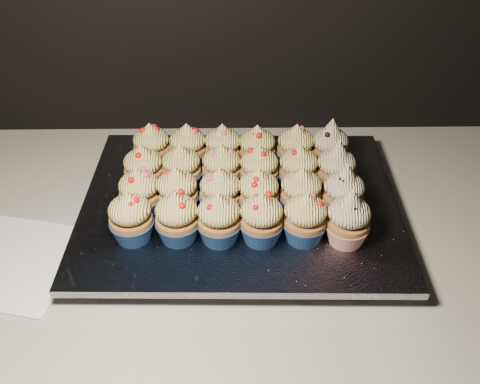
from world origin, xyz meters
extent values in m
cube|color=beige|center=(0.00, 1.70, 0.88)|extent=(2.44, 0.64, 0.04)
cube|color=white|center=(-0.54, 1.62, 0.90)|extent=(0.21, 0.21, 0.00)
cube|color=black|center=(-0.21, 1.72, 0.91)|extent=(0.47, 0.36, 0.02)
cube|color=silver|center=(-0.21, 1.72, 0.93)|extent=(0.50, 0.40, 0.01)
cone|color=navy|center=(-0.37, 1.64, 0.95)|extent=(0.06, 0.06, 0.03)
ellipsoid|color=#E8D375|center=(-0.37, 1.64, 0.99)|extent=(0.06, 0.06, 0.04)
cone|color=#E8D375|center=(-0.37, 1.64, 1.01)|extent=(0.03, 0.03, 0.02)
cone|color=navy|center=(-0.30, 1.64, 0.95)|extent=(0.06, 0.06, 0.03)
ellipsoid|color=#E8D375|center=(-0.30, 1.64, 0.99)|extent=(0.06, 0.06, 0.04)
cone|color=#E8D375|center=(-0.30, 1.64, 1.01)|extent=(0.03, 0.03, 0.02)
cone|color=navy|center=(-0.24, 1.63, 0.95)|extent=(0.06, 0.06, 0.03)
ellipsoid|color=#E8D375|center=(-0.24, 1.63, 0.99)|extent=(0.06, 0.06, 0.04)
cone|color=#E8D375|center=(-0.24, 1.63, 1.01)|extent=(0.03, 0.03, 0.02)
cone|color=navy|center=(-0.18, 1.63, 0.95)|extent=(0.06, 0.06, 0.03)
ellipsoid|color=#E8D375|center=(-0.18, 1.63, 0.99)|extent=(0.06, 0.06, 0.04)
cone|color=#E8D375|center=(-0.18, 1.63, 1.01)|extent=(0.03, 0.03, 0.02)
cone|color=navy|center=(-0.12, 1.63, 0.95)|extent=(0.06, 0.06, 0.03)
ellipsoid|color=#E8D375|center=(-0.12, 1.63, 0.99)|extent=(0.06, 0.06, 0.04)
cone|color=#E8D375|center=(-0.12, 1.63, 1.01)|extent=(0.03, 0.03, 0.02)
cone|color=#B0182C|center=(-0.06, 1.63, 0.95)|extent=(0.06, 0.06, 0.03)
ellipsoid|color=beige|center=(-0.06, 1.63, 0.99)|extent=(0.06, 0.06, 0.04)
cone|color=beige|center=(-0.06, 1.63, 1.02)|extent=(0.03, 0.03, 0.03)
cone|color=navy|center=(-0.36, 1.69, 0.95)|extent=(0.06, 0.06, 0.03)
ellipsoid|color=#E8D375|center=(-0.36, 1.69, 0.99)|extent=(0.06, 0.06, 0.04)
cone|color=#E8D375|center=(-0.36, 1.69, 1.01)|extent=(0.03, 0.03, 0.02)
cone|color=navy|center=(-0.31, 1.70, 0.95)|extent=(0.06, 0.06, 0.03)
ellipsoid|color=#E8D375|center=(-0.31, 1.70, 0.99)|extent=(0.06, 0.06, 0.04)
cone|color=#E8D375|center=(-0.31, 1.70, 1.01)|extent=(0.03, 0.03, 0.02)
cone|color=navy|center=(-0.24, 1.69, 0.95)|extent=(0.06, 0.06, 0.03)
ellipsoid|color=#E8D375|center=(-0.24, 1.69, 0.99)|extent=(0.06, 0.06, 0.04)
cone|color=#E8D375|center=(-0.24, 1.69, 1.01)|extent=(0.03, 0.03, 0.02)
cone|color=navy|center=(-0.18, 1.69, 0.95)|extent=(0.06, 0.06, 0.03)
ellipsoid|color=#E8D375|center=(-0.18, 1.69, 0.99)|extent=(0.06, 0.06, 0.04)
cone|color=#E8D375|center=(-0.18, 1.69, 1.01)|extent=(0.03, 0.03, 0.02)
cone|color=navy|center=(-0.12, 1.69, 0.95)|extent=(0.06, 0.06, 0.03)
ellipsoid|color=#E8D375|center=(-0.12, 1.69, 0.99)|extent=(0.06, 0.06, 0.04)
cone|color=#E8D375|center=(-0.12, 1.69, 1.01)|extent=(0.03, 0.03, 0.02)
cone|color=#B0182C|center=(-0.06, 1.69, 0.95)|extent=(0.06, 0.06, 0.03)
ellipsoid|color=beige|center=(-0.06, 1.69, 0.99)|extent=(0.06, 0.06, 0.04)
cone|color=beige|center=(-0.06, 1.69, 1.02)|extent=(0.03, 0.03, 0.03)
cone|color=navy|center=(-0.36, 1.76, 0.95)|extent=(0.06, 0.06, 0.03)
ellipsoid|color=#E8D375|center=(-0.36, 1.76, 0.99)|extent=(0.06, 0.06, 0.04)
cone|color=#E8D375|center=(-0.36, 1.76, 1.01)|extent=(0.03, 0.03, 0.02)
cone|color=navy|center=(-0.30, 1.76, 0.95)|extent=(0.06, 0.06, 0.03)
ellipsoid|color=#E8D375|center=(-0.30, 1.76, 0.99)|extent=(0.06, 0.06, 0.04)
cone|color=#E8D375|center=(-0.30, 1.76, 1.01)|extent=(0.03, 0.03, 0.02)
cone|color=navy|center=(-0.24, 1.76, 0.95)|extent=(0.06, 0.06, 0.03)
ellipsoid|color=#E8D375|center=(-0.24, 1.76, 0.99)|extent=(0.06, 0.06, 0.04)
cone|color=#E8D375|center=(-0.24, 1.76, 1.01)|extent=(0.03, 0.03, 0.02)
cone|color=navy|center=(-0.18, 1.75, 0.95)|extent=(0.06, 0.06, 0.03)
ellipsoid|color=#E8D375|center=(-0.18, 1.75, 0.99)|extent=(0.06, 0.06, 0.04)
cone|color=#E8D375|center=(-0.18, 1.75, 1.01)|extent=(0.03, 0.03, 0.02)
cone|color=navy|center=(-0.12, 1.75, 0.95)|extent=(0.06, 0.06, 0.03)
ellipsoid|color=#E8D375|center=(-0.12, 1.75, 0.99)|extent=(0.06, 0.06, 0.04)
cone|color=#E8D375|center=(-0.12, 1.75, 1.01)|extent=(0.03, 0.03, 0.02)
cone|color=#B0182C|center=(-0.06, 1.75, 0.95)|extent=(0.06, 0.06, 0.03)
ellipsoid|color=beige|center=(-0.06, 1.75, 0.99)|extent=(0.06, 0.06, 0.04)
cone|color=beige|center=(-0.06, 1.75, 1.02)|extent=(0.03, 0.03, 0.03)
cone|color=navy|center=(-0.36, 1.82, 0.95)|extent=(0.06, 0.06, 0.03)
ellipsoid|color=#E8D375|center=(-0.36, 1.82, 0.99)|extent=(0.06, 0.06, 0.04)
cone|color=#E8D375|center=(-0.36, 1.82, 1.01)|extent=(0.03, 0.03, 0.02)
cone|color=navy|center=(-0.30, 1.82, 0.95)|extent=(0.06, 0.06, 0.03)
ellipsoid|color=#E8D375|center=(-0.30, 1.82, 0.99)|extent=(0.06, 0.06, 0.04)
cone|color=#E8D375|center=(-0.30, 1.82, 1.01)|extent=(0.03, 0.03, 0.02)
cone|color=navy|center=(-0.24, 1.82, 0.95)|extent=(0.06, 0.06, 0.03)
ellipsoid|color=#E8D375|center=(-0.24, 1.82, 0.99)|extent=(0.06, 0.06, 0.04)
cone|color=#E8D375|center=(-0.24, 1.82, 1.01)|extent=(0.03, 0.03, 0.02)
cone|color=navy|center=(-0.18, 1.81, 0.95)|extent=(0.06, 0.06, 0.03)
ellipsoid|color=#E8D375|center=(-0.18, 1.81, 0.99)|extent=(0.06, 0.06, 0.04)
cone|color=#E8D375|center=(-0.18, 1.81, 1.01)|extent=(0.03, 0.03, 0.02)
cone|color=navy|center=(-0.12, 1.81, 0.95)|extent=(0.06, 0.06, 0.03)
ellipsoid|color=#E8D375|center=(-0.12, 1.81, 0.99)|extent=(0.06, 0.06, 0.04)
cone|color=#E8D375|center=(-0.12, 1.81, 1.01)|extent=(0.03, 0.03, 0.02)
cone|color=#B0182C|center=(-0.06, 1.81, 0.95)|extent=(0.06, 0.06, 0.03)
ellipsoid|color=beige|center=(-0.06, 1.81, 0.99)|extent=(0.06, 0.06, 0.04)
cone|color=beige|center=(-0.06, 1.81, 1.02)|extent=(0.03, 0.03, 0.03)
camera|label=1|loc=(-0.22, 1.06, 1.46)|focal=40.00mm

